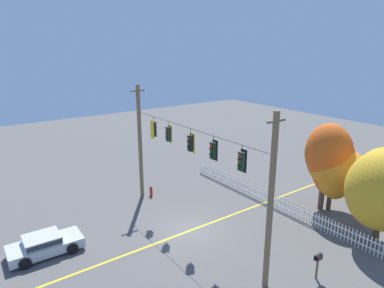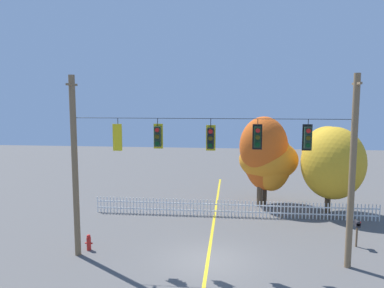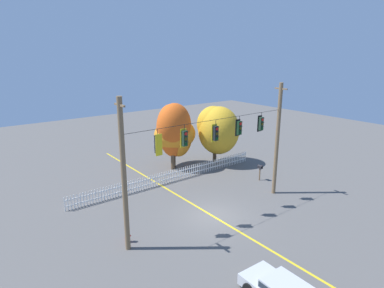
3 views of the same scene
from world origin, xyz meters
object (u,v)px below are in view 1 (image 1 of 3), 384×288
at_px(traffic_signal_eastbound_side, 168,134).
at_px(fire_hydrant, 151,191).
at_px(traffic_signal_northbound_secondary, 154,129).
at_px(autumn_maple_near_fence, 330,158).
at_px(traffic_signal_southbound_primary, 213,151).
at_px(autumn_maple_mid, 336,168).
at_px(roadside_mailbox, 318,259).
at_px(parked_car, 44,244).
at_px(traffic_signal_westbound_side, 191,143).
at_px(autumn_oak_far_east, 383,186).
at_px(traffic_signal_northbound_primary, 242,161).

distance_m(traffic_signal_eastbound_side, fire_hydrant, 6.64).
distance_m(traffic_signal_northbound_secondary, traffic_signal_eastbound_side, 1.87).
bearing_deg(autumn_maple_near_fence, traffic_signal_southbound_primary, -96.27).
xyz_separation_m(traffic_signal_northbound_secondary, traffic_signal_eastbound_side, (1.87, 0.02, 0.05)).
height_order(traffic_signal_northbound_secondary, traffic_signal_eastbound_side, same).
distance_m(autumn_maple_mid, roadside_mailbox, 8.44).
xyz_separation_m(traffic_signal_northbound_secondary, parked_car, (1.41, -8.04, -5.22)).
distance_m(traffic_signal_westbound_side, traffic_signal_southbound_primary, 2.10).
height_order(autumn_oak_far_east, parked_car, autumn_oak_far_east).
relative_size(traffic_signal_westbound_side, parked_car, 0.37).
bearing_deg(traffic_signal_westbound_side, autumn_oak_far_east, 48.33).
distance_m(traffic_signal_northbound_secondary, traffic_signal_westbound_side, 4.30).
distance_m(traffic_signal_northbound_secondary, traffic_signal_northbound_primary, 8.59).
bearing_deg(traffic_signal_southbound_primary, traffic_signal_westbound_side, 179.99).
bearing_deg(roadside_mailbox, autumn_maple_mid, 117.61).
bearing_deg(autumn_maple_near_fence, autumn_maple_mid, 17.76).
distance_m(traffic_signal_northbound_secondary, roadside_mailbox, 12.86).
relative_size(autumn_oak_far_east, fire_hydrant, 7.09).
height_order(traffic_signal_northbound_primary, fire_hydrant, traffic_signal_northbound_primary).
bearing_deg(fire_hydrant, traffic_signal_westbound_side, -5.66).
bearing_deg(autumn_maple_near_fence, traffic_signal_westbound_side, -108.21).
distance_m(autumn_oak_far_east, roadside_mailbox, 6.31).
distance_m(traffic_signal_northbound_primary, autumn_maple_near_fence, 9.85).
distance_m(traffic_signal_eastbound_side, traffic_signal_westbound_side, 2.44).
relative_size(traffic_signal_southbound_primary, traffic_signal_northbound_primary, 0.99).
bearing_deg(traffic_signal_westbound_side, traffic_signal_northbound_secondary, -179.74).
bearing_deg(roadside_mailbox, traffic_signal_northbound_primary, -141.47).
xyz_separation_m(traffic_signal_eastbound_side, parked_car, (-0.46, -8.06, -5.27)).
distance_m(traffic_signal_northbound_secondary, parked_car, 9.69).
bearing_deg(autumn_oak_far_east, parked_car, -122.14).
relative_size(traffic_signal_westbound_side, autumn_maple_near_fence, 0.23).
height_order(autumn_maple_mid, autumn_oak_far_east, autumn_oak_far_east).
relative_size(autumn_maple_near_fence, autumn_oak_far_east, 1.10).
height_order(traffic_signal_westbound_side, traffic_signal_southbound_primary, same).
xyz_separation_m(parked_car, fire_hydrant, (-3.26, 8.67, -0.20)).
bearing_deg(traffic_signal_southbound_primary, autumn_oak_far_east, 57.47).
height_order(traffic_signal_eastbound_side, traffic_signal_northbound_primary, same).
relative_size(traffic_signal_eastbound_side, autumn_maple_mid, 0.26).
distance_m(traffic_signal_westbound_side, parked_car, 10.03).
relative_size(traffic_signal_southbound_primary, autumn_maple_near_fence, 0.22).
xyz_separation_m(traffic_signal_southbound_primary, autumn_maple_mid, (1.52, 9.73, -2.65)).
bearing_deg(autumn_maple_mid, fire_hydrant, -136.99).
distance_m(traffic_signal_northbound_primary, autumn_maple_mid, 10.10).
bearing_deg(autumn_maple_mid, autumn_oak_far_east, -20.62).
distance_m(traffic_signal_northbound_primary, parked_car, 12.02).
relative_size(traffic_signal_westbound_side, autumn_maple_mid, 0.27).
relative_size(traffic_signal_northbound_secondary, autumn_oak_far_east, 0.26).
xyz_separation_m(autumn_maple_near_fence, fire_hydrant, (-9.30, -8.96, -3.47)).
bearing_deg(traffic_signal_northbound_secondary, autumn_oak_far_east, 35.44).
xyz_separation_m(traffic_signal_eastbound_side, fire_hydrant, (-3.71, 0.61, -5.48)).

